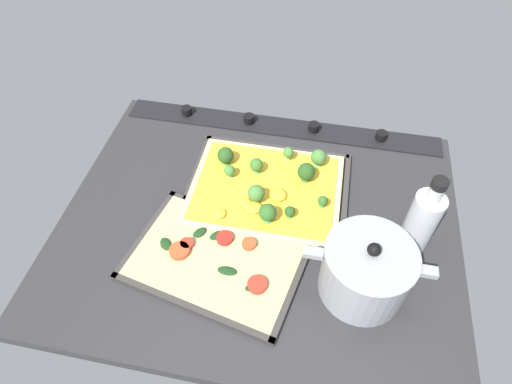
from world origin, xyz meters
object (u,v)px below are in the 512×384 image
object	(u,v)px
cooking_pot	(366,271)
oil_bottle	(421,220)
broccoli_pizza	(269,186)
baking_tray_back	(216,260)
baking_tray_front	(267,191)
veggie_pizza_back	(216,258)

from	to	relation	value
cooking_pot	oil_bottle	size ratio (longest dim) A/B	1.18
broccoli_pizza	cooking_pot	world-z (taller)	cooking_pot
cooking_pot	oil_bottle	bearing A→B (deg)	-128.85
baking_tray_back	cooking_pot	distance (cm)	29.24
baking_tray_front	baking_tray_back	size ratio (longest dim) A/B	0.95
veggie_pizza_back	oil_bottle	world-z (taller)	oil_bottle
broccoli_pizza	veggie_pizza_back	size ratio (longest dim) A/B	0.96
baking_tray_front	cooking_pot	bearing A→B (deg)	137.12
baking_tray_back	veggie_pizza_back	xyz separation A→B (cm)	(-0.00, -0.05, 0.68)
broccoli_pizza	baking_tray_back	bearing A→B (deg)	70.18
veggie_pizza_back	broccoli_pizza	bearing A→B (deg)	-109.86
cooking_pot	baking_tray_back	bearing A→B (deg)	-0.68
baking_tray_front	cooking_pot	xyz separation A→B (cm)	(-21.69, 20.14, 5.79)
baking_tray_front	veggie_pizza_back	bearing A→B (deg)	70.57
baking_tray_back	oil_bottle	world-z (taller)	oil_bottle
baking_tray_front	oil_bottle	distance (cm)	33.46
broccoli_pizza	oil_bottle	world-z (taller)	oil_bottle
baking_tray_front	cooking_pot	distance (cm)	30.16
baking_tray_front	baking_tray_back	world-z (taller)	same
baking_tray_front	baking_tray_back	distance (cm)	21.00
broccoli_pizza	baking_tray_front	bearing A→B (deg)	32.46
cooking_pot	baking_tray_front	bearing A→B (deg)	-42.88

